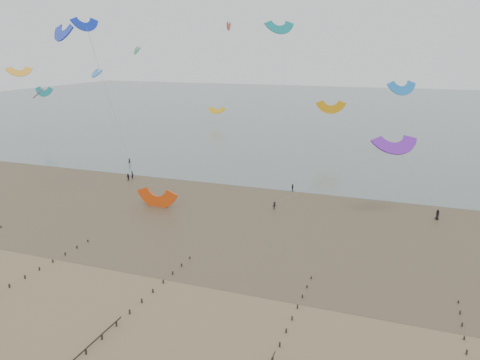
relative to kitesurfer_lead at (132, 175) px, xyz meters
The scene contains 6 objects.
ground 54.86m from the kitesurfer_lead, 59.08° to the right, with size 500.00×500.00×0.00m, color brown.
sea_and_shore 27.24m from the kitesurfer_lead, 27.69° to the right, with size 500.00×665.00×0.03m.
kitesurfer_lead is the anchor object (origin of this frame).
kitesurfers 50.74m from the kitesurfer_lead, ahead, with size 109.79×22.69×1.88m.
grounded_kite 22.53m from the kitesurfer_lead, 45.32° to the right, with size 7.42×3.89×5.65m, color #E3460E, non-canonical shape.
kites_airborne 49.55m from the kitesurfer_lead, 69.09° to the left, with size 257.90×123.99×37.74m.
Camera 1 is at (32.53, -44.44, 29.64)m, focal length 35.00 mm.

